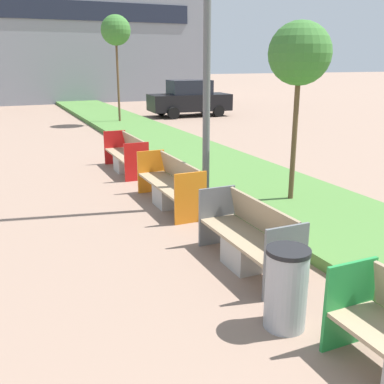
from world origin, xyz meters
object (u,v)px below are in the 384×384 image
object	(u,v)px
bench_grey_frame	(249,243)
bench_orange_frame	(171,188)
parked_car_distant	(189,99)
litter_bin	(286,288)
sapling_tree_far	(116,31)
sapling_tree_near	(300,55)
bench_red_frame	(127,158)

from	to	relation	value
bench_grey_frame	bench_orange_frame	world-z (taller)	same
parked_car_distant	litter_bin	bearing A→B (deg)	-106.69
sapling_tree_far	parked_car_distant	size ratio (longest dim) A/B	1.10
bench_grey_frame	sapling_tree_near	distance (m)	3.93
sapling_tree_far	bench_grey_frame	bearing A→B (deg)	-98.22
bench_red_frame	litter_bin	world-z (taller)	bench_red_frame
litter_bin	sapling_tree_far	bearing A→B (deg)	81.11
sapling_tree_near	bench_red_frame	bearing A→B (deg)	117.13
bench_orange_frame	parked_car_distant	size ratio (longest dim) A/B	0.52
bench_red_frame	bench_grey_frame	bearing A→B (deg)	-90.03
sapling_tree_near	parked_car_distant	xyz separation A→B (m)	(4.24, 14.84, -2.03)
sapling_tree_near	bench_grey_frame	bearing A→B (deg)	-137.20
bench_orange_frame	sapling_tree_far	size ratio (longest dim) A/B	0.47
litter_bin	bench_red_frame	bearing A→B (deg)	86.94
sapling_tree_near	bench_orange_frame	bearing A→B (deg)	154.34
bench_grey_frame	bench_red_frame	world-z (taller)	same
parked_car_distant	sapling_tree_far	bearing A→B (deg)	-153.58
bench_grey_frame	litter_bin	distance (m)	1.54
bench_red_frame	sapling_tree_near	world-z (taller)	sapling_tree_near
bench_orange_frame	sapling_tree_near	world-z (taller)	sapling_tree_near
bench_orange_frame	bench_red_frame	xyz separation A→B (m)	(-0.00, 3.21, -0.00)
bench_red_frame	parked_car_distant	bearing A→B (deg)	58.78
bench_grey_frame	litter_bin	bearing A→B (deg)	-105.57
bench_grey_frame	parked_car_distant	world-z (taller)	parked_car_distant
bench_red_frame	sapling_tree_far	size ratio (longest dim) A/B	0.45
bench_orange_frame	sapling_tree_near	bearing A→B (deg)	-25.66
litter_bin	parked_car_distant	bearing A→B (deg)	69.56
litter_bin	sapling_tree_far	distance (m)	17.15
litter_bin	sapling_tree_near	distance (m)	5.01
sapling_tree_far	litter_bin	bearing A→B (deg)	-98.89
litter_bin	sapling_tree_near	xyz separation A→B (m)	(2.59, 3.50, 2.47)
sapling_tree_near	sapling_tree_far	world-z (taller)	sapling_tree_far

